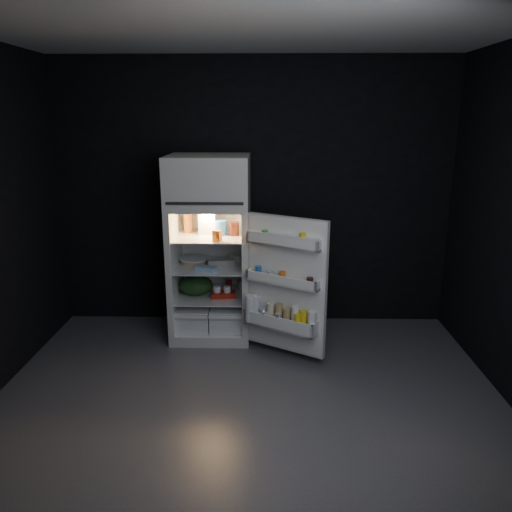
{
  "coord_description": "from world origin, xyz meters",
  "views": [
    {
      "loc": [
        0.14,
        -3.36,
        2.13
      ],
      "look_at": [
        0.04,
        1.0,
        0.9
      ],
      "focal_mm": 35.0,
      "sensor_mm": 36.0,
      "label": 1
    }
  ],
  "objects_px": {
    "refrigerator": "(210,241)",
    "yogurt_tray": "(223,295)",
    "fridge_door": "(284,289)",
    "milk_jug": "(208,221)",
    "egg_carton": "(221,263)"
  },
  "relations": [
    {
      "from": "milk_jug",
      "to": "fridge_door",
      "type": "bearing_deg",
      "value": -39.85
    },
    {
      "from": "yogurt_tray",
      "to": "milk_jug",
      "type": "bearing_deg",
      "value": 124.68
    },
    {
      "from": "refrigerator",
      "to": "yogurt_tray",
      "type": "height_order",
      "value": "refrigerator"
    },
    {
      "from": "refrigerator",
      "to": "yogurt_tray",
      "type": "bearing_deg",
      "value": -44.06
    },
    {
      "from": "fridge_door",
      "to": "milk_jug",
      "type": "height_order",
      "value": "fridge_door"
    },
    {
      "from": "fridge_door",
      "to": "egg_carton",
      "type": "distance_m",
      "value": 0.77
    },
    {
      "from": "refrigerator",
      "to": "fridge_door",
      "type": "distance_m",
      "value": 0.95
    },
    {
      "from": "milk_jug",
      "to": "yogurt_tray",
      "type": "bearing_deg",
      "value": -46.72
    },
    {
      "from": "yogurt_tray",
      "to": "fridge_door",
      "type": "bearing_deg",
      "value": -46.35
    },
    {
      "from": "fridge_door",
      "to": "yogurt_tray",
      "type": "relative_size",
      "value": 5.17
    },
    {
      "from": "egg_carton",
      "to": "milk_jug",
      "type": "bearing_deg",
      "value": 124.92
    },
    {
      "from": "refrigerator",
      "to": "fridge_door",
      "type": "height_order",
      "value": "refrigerator"
    },
    {
      "from": "refrigerator",
      "to": "yogurt_tray",
      "type": "distance_m",
      "value": 0.53
    },
    {
      "from": "egg_carton",
      "to": "yogurt_tray",
      "type": "xyz_separation_m",
      "value": [
        0.02,
        -0.03,
        -0.31
      ]
    },
    {
      "from": "refrigerator",
      "to": "milk_jug",
      "type": "xyz_separation_m",
      "value": [
        -0.03,
        0.04,
        0.19
      ]
    }
  ]
}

